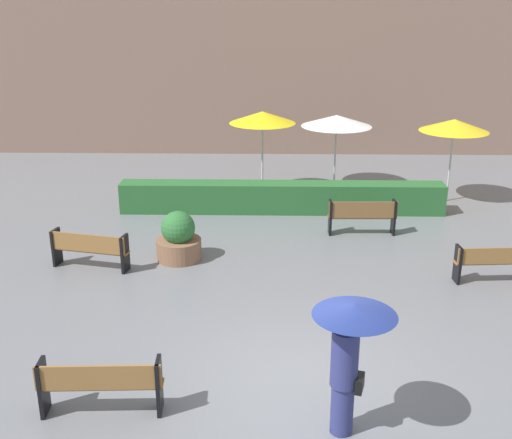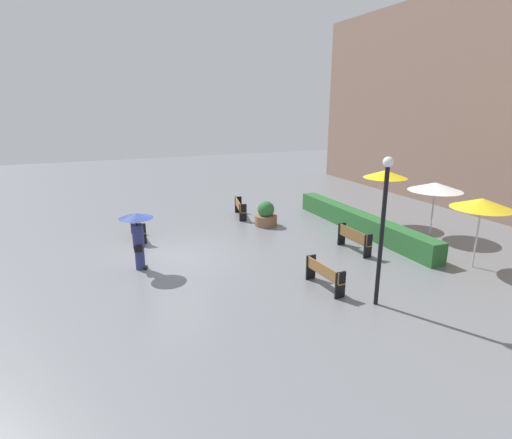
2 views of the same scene
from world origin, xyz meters
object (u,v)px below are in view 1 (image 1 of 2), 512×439
Objects in this scene: bench_back_row at (362,215)px; bench_near_left at (100,383)px; bench_far_right at (494,261)px; planter_pot at (179,239)px; patio_umbrella_yellow at (262,117)px; patio_umbrella_white at (337,121)px; patio_umbrella_yellow_far at (454,125)px; pedestrian_with_umbrella at (349,346)px; bench_far_left at (89,248)px.

bench_near_left is at bearing -122.68° from bench_back_row.
planter_pot reaches higher than bench_far_right.
patio_umbrella_yellow is (-2.60, 3.49, 1.85)m from bench_back_row.
patio_umbrella_white is (-2.71, 7.04, 1.67)m from bench_far_right.
patio_umbrella_yellow_far is at bearing -5.95° from patio_umbrella_yellow.
bench_near_left is 3.64m from pedestrian_with_umbrella.
patio_umbrella_yellow_far is at bearing 44.56° from bench_back_row.
bench_far_right is 6.03m from patio_umbrella_yellow_far.
bench_near_left is (1.59, -5.23, 0.02)m from bench_far_left.
planter_pot is 0.50× the size of patio_umbrella_white.
pedestrian_with_umbrella is 6.98m from planter_pot.
pedestrian_with_umbrella reaches higher than bench_far_left.
bench_back_row is (4.82, 7.52, 0.02)m from bench_near_left.
bench_far_right is 8.28m from patio_umbrella_yellow.
patio_umbrella_yellow is at bearing 128.39° from bench_far_right.
patio_umbrella_white is (-0.30, 4.22, 1.62)m from bench_back_row.
pedestrian_with_umbrella reaches higher than bench_far_right.
patio_umbrella_yellow_far reaches higher than planter_pot.
patio_umbrella_white is at bearing 94.09° from bench_back_row.
pedestrian_with_umbrella is (3.51, -0.34, 0.87)m from bench_near_left.
patio_umbrella_white reaches higher than bench_far_right.
bench_far_left is at bearing -150.94° from patio_umbrella_yellow_far.
bench_far_left is at bearing -160.32° from bench_back_row.
bench_back_row is at bearing 57.32° from bench_near_left.
planter_pot is at bearing -148.19° from patio_umbrella_yellow_far.
patio_umbrella_yellow_far is (7.78, 10.43, 1.77)m from bench_near_left.
planter_pot is (-4.48, -1.70, -0.05)m from bench_back_row.
bench_back_row is at bearing -53.34° from patio_umbrella_yellow.
patio_umbrella_yellow_far reaches higher than bench_far_right.
planter_pot is (-3.17, 6.16, -0.89)m from pedestrian_with_umbrella.
pedestrian_with_umbrella is 0.86× the size of patio_umbrella_white.
pedestrian_with_umbrella is at bearing -126.39° from bench_far_right.
patio_umbrella_yellow_far is (0.55, 5.73, 1.79)m from bench_far_right.
bench_back_row is 4.50m from patio_umbrella_yellow_far.
planter_pot is at bearing 86.65° from bench_near_left.
patio_umbrella_white is 3.52m from patio_umbrella_yellow_far.
pedestrian_with_umbrella is (-1.31, -7.86, 0.85)m from bench_back_row.
bench_far_right is at bearing -51.61° from patio_umbrella_yellow.
planter_pot is (-6.89, 1.12, 0.00)m from bench_far_right.
bench_back_row is at bearing -135.44° from patio_umbrella_yellow_far.
bench_back_row is (-2.40, 2.82, 0.05)m from bench_far_right.
patio_umbrella_white is at bearing 54.79° from planter_pot.
pedestrian_with_umbrella is 1.73× the size of planter_pot.
bench_back_row is at bearing 19.68° from bench_far_left.
pedestrian_with_umbrella is at bearing -62.73° from planter_pot.
patio_umbrella_yellow is at bearing 56.62° from bench_far_left.
patio_umbrella_white is at bearing 46.85° from bench_far_left.
planter_pot is at bearing 117.27° from pedestrian_with_umbrella.
patio_umbrella_yellow_far is at bearing -21.91° from patio_umbrella_white.
patio_umbrella_yellow_far is at bearing 84.49° from bench_far_right.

